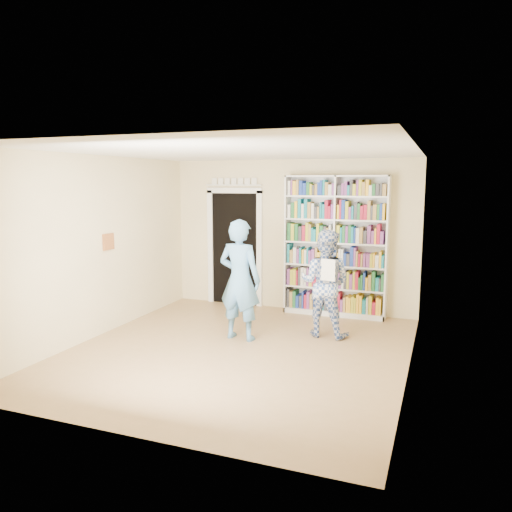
{
  "coord_description": "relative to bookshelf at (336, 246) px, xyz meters",
  "views": [
    {
      "loc": [
        2.57,
        -6.09,
        2.31
      ],
      "look_at": [
        -0.07,
        0.9,
        1.19
      ],
      "focal_mm": 35.0,
      "sensor_mm": 36.0,
      "label": 1
    }
  ],
  "objects": [
    {
      "name": "bookshelf",
      "position": [
        0.0,
        0.0,
        0.0
      ],
      "size": [
        1.76,
        0.33,
        2.42
      ],
      "rotation": [
        0.0,
        0.0,
        -0.29
      ],
      "color": "white",
      "rests_on": "floor"
    },
    {
      "name": "man_blue",
      "position": [
        -1.02,
        -1.83,
        -0.33
      ],
      "size": [
        0.68,
        0.48,
        1.78
      ],
      "primitive_type": "imported",
      "rotation": [
        0.0,
        0.0,
        3.06
      ],
      "color": "#538AB8",
      "rests_on": "floor"
    },
    {
      "name": "wall_art",
      "position": [
        -3.07,
        -2.14,
        0.18
      ],
      "size": [
        0.03,
        0.25,
        0.25
      ],
      "primitive_type": "cube",
      "color": "brown",
      "rests_on": "wall_left"
    },
    {
      "name": "ceiling",
      "position": [
        -0.84,
        -2.34,
        1.48
      ],
      "size": [
        5.0,
        5.0,
        0.0
      ],
      "primitive_type": "plane",
      "rotation": [
        3.14,
        0.0,
        0.0
      ],
      "color": "white",
      "rests_on": "wall_back"
    },
    {
      "name": "paper_sheet",
      "position": [
        0.21,
        -1.5,
        -0.16
      ],
      "size": [
        0.22,
        0.06,
        0.31
      ],
      "primitive_type": "cube",
      "rotation": [
        0.0,
        0.0,
        -0.24
      ],
      "color": "white",
      "rests_on": "man_plaid"
    },
    {
      "name": "man_plaid",
      "position": [
        0.1,
        -1.22,
        -0.42
      ],
      "size": [
        0.84,
        0.68,
        1.61
      ],
      "primitive_type": "imported",
      "rotation": [
        0.0,
        0.0,
        3.05
      ],
      "color": "#2F4C90",
      "rests_on": "floor"
    },
    {
      "name": "wall_left",
      "position": [
        -3.09,
        -2.34,
        0.13
      ],
      "size": [
        0.0,
        5.0,
        5.0
      ],
      "primitive_type": "plane",
      "rotation": [
        1.57,
        0.0,
        1.57
      ],
      "color": "beige",
      "rests_on": "floor"
    },
    {
      "name": "wall_right",
      "position": [
        1.41,
        -2.34,
        0.13
      ],
      "size": [
        0.0,
        5.0,
        5.0
      ],
      "primitive_type": "plane",
      "rotation": [
        1.57,
        0.0,
        -1.57
      ],
      "color": "beige",
      "rests_on": "floor"
    },
    {
      "name": "floor",
      "position": [
        -0.84,
        -2.34,
        -1.22
      ],
      "size": [
        5.0,
        5.0,
        0.0
      ],
      "primitive_type": "plane",
      "color": "#967349",
      "rests_on": "ground"
    },
    {
      "name": "wall_back",
      "position": [
        -0.84,
        0.16,
        0.13
      ],
      "size": [
        4.5,
        0.0,
        4.5
      ],
      "primitive_type": "plane",
      "rotation": [
        1.57,
        0.0,
        0.0
      ],
      "color": "beige",
      "rests_on": "floor"
    },
    {
      "name": "doorway",
      "position": [
        -1.94,
        0.13,
        -0.04
      ],
      "size": [
        1.1,
        0.08,
        2.43
      ],
      "color": "black",
      "rests_on": "floor"
    }
  ]
}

